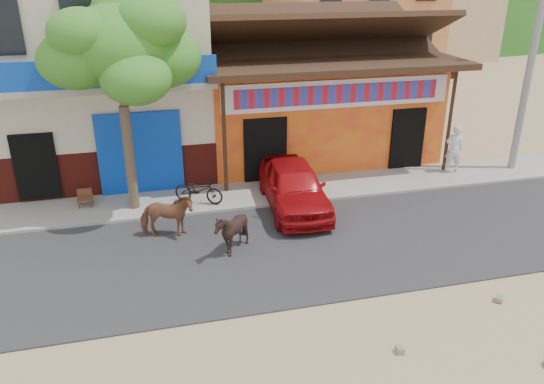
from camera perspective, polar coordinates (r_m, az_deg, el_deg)
The scene contains 13 objects.
ground at distance 11.75m, azimuth 9.30°, elevation -11.39°, with size 120.00×120.00×0.00m, color #9E825B.
road at distance 13.72m, azimuth 5.28°, elevation -5.64°, with size 60.00×5.00×0.04m, color #28282B.
sidewalk at distance 16.70m, azimuth 1.39°, elevation 0.08°, with size 60.00×2.00×0.12m, color gray.
dance_club at distance 20.35m, azimuth 3.93°, elevation 9.45°, with size 8.00×6.00×3.60m, color orange.
cafe_building at distance 19.11m, azimuth -18.45°, elevation 12.66°, with size 7.00×6.00×7.00m, color beige.
tree at distance 15.02m, azimuth -15.67°, elevation 8.89°, with size 3.00×3.00×6.00m, color #2D721E, non-canonical shape.
utility_pole at distance 19.42m, azimuth 26.28°, elevation 13.52°, with size 0.24×0.24×8.00m, color gray.
cow_tan at distance 14.01m, azimuth -11.27°, elevation -2.55°, with size 0.64×1.41×1.19m, color brown.
cow_dark at distance 13.02m, azimuth -4.36°, elevation -4.29°, with size 0.93×1.05×1.15m, color black.
red_car at distance 15.36m, azimuth 2.36°, elevation 0.65°, with size 1.63×4.04×1.38m, color #A60B10.
scooter at distance 15.78m, azimuth -7.90°, elevation 0.22°, with size 0.53×1.51×0.79m, color black.
pedestrian at distance 18.92m, azimuth 18.99°, elevation 4.42°, with size 0.59×0.39×1.63m, color silver.
cafe_chair_right at distance 16.31m, azimuth -19.60°, elevation 0.02°, with size 0.42×0.42×0.90m, color #51331B, non-canonical shape.
Camera 1 is at (-4.12, -8.81, 6.60)m, focal length 35.00 mm.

